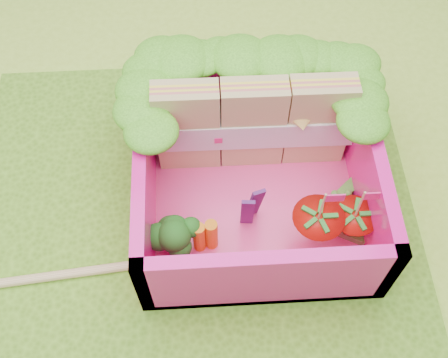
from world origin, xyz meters
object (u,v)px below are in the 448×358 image
(bento_box, at_px, (256,175))
(sandwich_stack, at_px, (253,124))
(strawberry_right, at_px, (351,225))
(broccoli, at_px, (175,232))
(strawberry_left, at_px, (315,229))

(bento_box, distance_m, sandwich_stack, 0.30)
(strawberry_right, bearing_deg, broccoli, -179.37)
(broccoli, height_order, strawberry_right, strawberry_right)
(sandwich_stack, xyz_separation_m, strawberry_left, (0.29, -0.60, -0.17))
(strawberry_right, bearing_deg, sandwich_stack, 130.51)
(bento_box, relative_size, strawberry_right, 2.66)
(broccoli, distance_m, strawberry_left, 0.76)
(sandwich_stack, height_order, broccoli, sandwich_stack)
(bento_box, bearing_deg, broccoli, -146.68)
(bento_box, relative_size, broccoli, 3.77)
(bento_box, relative_size, strawberry_left, 2.51)
(bento_box, bearing_deg, strawberry_right, -30.30)
(broccoli, xyz_separation_m, strawberry_left, (0.76, -0.01, -0.03))
(bento_box, bearing_deg, sandwich_stack, 88.99)
(sandwich_stack, distance_m, strawberry_left, 0.69)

